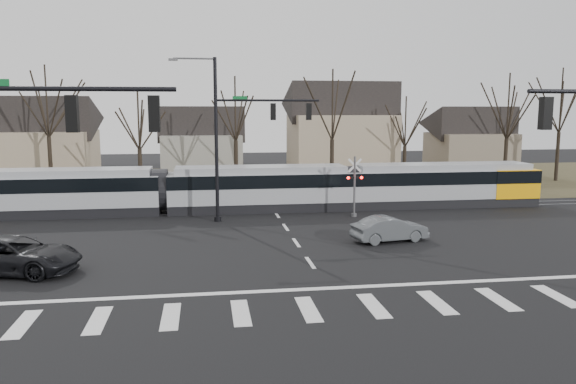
{
  "coord_description": "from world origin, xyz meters",
  "views": [
    {
      "loc": [
        -4.72,
        -22.78,
        7.01
      ],
      "look_at": [
        0.0,
        9.0,
        2.3
      ],
      "focal_mm": 35.0,
      "sensor_mm": 36.0,
      "label": 1
    }
  ],
  "objects": [
    {
      "name": "grass_verge",
      "position": [
        0.0,
        32.0,
        0.01
      ],
      "size": [
        140.0,
        28.0,
        0.01
      ],
      "primitive_type": "cube",
      "color": "#38331E",
      "rests_on": "ground"
    },
    {
      "name": "tree_row",
      "position": [
        2.0,
        26.0,
        5.0
      ],
      "size": [
        59.2,
        7.2,
        10.0
      ],
      "color": "black",
      "rests_on": "ground"
    },
    {
      "name": "rail_pair",
      "position": [
        0.0,
        15.8,
        0.03
      ],
      "size": [
        90.0,
        1.52,
        0.06
      ],
      "color": "#59595E",
      "rests_on": "ground"
    },
    {
      "name": "crosswalk",
      "position": [
        0.0,
        -4.0,
        0.01
      ],
      "size": [
        27.0,
        2.6,
        0.01
      ],
      "color": "silver",
      "rests_on": "ground"
    },
    {
      "name": "signal_pole_near_left",
      "position": [
        -10.41,
        -6.0,
        5.7
      ],
      "size": [
        9.28,
        0.44,
        10.2
      ],
      "color": "black",
      "rests_on": "ground"
    },
    {
      "name": "house_c",
      "position": [
        9.0,
        33.0,
        5.23
      ],
      "size": [
        10.8,
        8.64,
        10.1
      ],
      "color": "gray",
      "rests_on": "ground"
    },
    {
      "name": "sedan",
      "position": [
        5.03,
        5.6,
        0.68
      ],
      "size": [
        2.99,
        4.65,
        1.36
      ],
      "primitive_type": "imported",
      "rotation": [
        0.0,
        0.0,
        1.76
      ],
      "color": "#4D5155",
      "rests_on": "ground"
    },
    {
      "name": "rail_crossing_signal",
      "position": [
        5.0,
        12.79,
        1.89
      ],
      "size": [
        1.08,
        0.36,
        4.0
      ],
      "color": "#59595B",
      "rests_on": "ground"
    },
    {
      "name": "stop_line",
      "position": [
        0.0,
        -1.8,
        0.01
      ],
      "size": [
        28.0,
        0.35,
        0.01
      ],
      "primitive_type": "cube",
      "color": "silver",
      "rests_on": "ground"
    },
    {
      "name": "house_d",
      "position": [
        24.0,
        35.0,
        3.97
      ],
      "size": [
        8.64,
        7.56,
        7.65
      ],
      "color": "#6C604F",
      "rests_on": "ground"
    },
    {
      "name": "lane_dashes",
      "position": [
        0.0,
        16.0,
        0.01
      ],
      "size": [
        0.18,
        30.0,
        0.01
      ],
      "color": "silver",
      "rests_on": "ground"
    },
    {
      "name": "house_a",
      "position": [
        -20.0,
        34.0,
        4.46
      ],
      "size": [
        9.72,
        8.64,
        8.6
      ],
      "color": "gray",
      "rests_on": "ground"
    },
    {
      "name": "tram",
      "position": [
        -1.06,
        16.0,
        1.7
      ],
      "size": [
        41.12,
        3.05,
        3.12
      ],
      "color": "gray",
      "rests_on": "ground"
    },
    {
      "name": "house_b",
      "position": [
        -5.0,
        36.0,
        3.97
      ],
      "size": [
        8.64,
        7.56,
        7.65
      ],
      "color": "gray",
      "rests_on": "ground"
    },
    {
      "name": "ground",
      "position": [
        0.0,
        0.0,
        0.0
      ],
      "size": [
        140.0,
        140.0,
        0.0
      ],
      "primitive_type": "plane",
      "color": "black"
    },
    {
      "name": "signal_pole_far",
      "position": [
        -2.41,
        12.5,
        5.7
      ],
      "size": [
        9.28,
        0.44,
        10.2
      ],
      "color": "black",
      "rests_on": "ground"
    },
    {
      "name": "suv",
      "position": [
        -12.98,
        2.28,
        0.79
      ],
      "size": [
        5.29,
        6.9,
        1.57
      ],
      "primitive_type": "imported",
      "rotation": [
        0.0,
        0.0,
        1.32
      ],
      "color": "black",
      "rests_on": "ground"
    }
  ]
}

